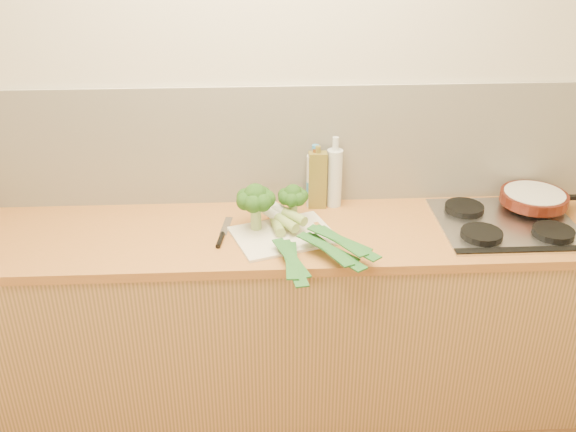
# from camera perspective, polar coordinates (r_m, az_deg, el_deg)

# --- Properties ---
(room_shell) EXTENTS (3.50, 3.50, 3.50)m
(room_shell) POSITION_cam_1_polar(r_m,az_deg,el_deg) (2.86, -1.92, 6.24)
(room_shell) COLOR beige
(room_shell) RESTS_ON ground
(counter) EXTENTS (3.20, 0.62, 0.90)m
(counter) POSITION_cam_1_polar(r_m,az_deg,el_deg) (2.95, -1.58, -9.00)
(counter) COLOR tan
(counter) RESTS_ON ground
(gas_hob) EXTENTS (0.58, 0.50, 0.04)m
(gas_hob) POSITION_cam_1_polar(r_m,az_deg,el_deg) (2.90, 18.90, -0.55)
(gas_hob) COLOR silver
(gas_hob) RESTS_ON counter
(chopping_board) EXTENTS (0.47, 0.41, 0.01)m
(chopping_board) POSITION_cam_1_polar(r_m,az_deg,el_deg) (2.66, -0.37, -1.73)
(chopping_board) COLOR #EEE7CF
(chopping_board) RESTS_ON counter
(broccoli_left) EXTENTS (0.16, 0.16, 0.20)m
(broccoli_left) POSITION_cam_1_polar(r_m,az_deg,el_deg) (2.64, -2.91, 1.51)
(broccoli_left) COLOR #91AD65
(broccoli_left) RESTS_ON chopping_board
(broccoli_right) EXTENTS (0.13, 0.13, 0.17)m
(broccoli_right) POSITION_cam_1_polar(r_m,az_deg,el_deg) (2.71, 0.44, 1.73)
(broccoli_right) COLOR #91AD65
(broccoli_right) RESTS_ON chopping_board
(leek_front) EXTENTS (0.16, 0.64, 0.04)m
(leek_front) POSITION_cam_1_polar(r_m,az_deg,el_deg) (2.60, -0.60, -1.66)
(leek_front) COLOR white
(leek_front) RESTS_ON chopping_board
(leek_mid) EXTENTS (0.38, 0.54, 0.04)m
(leek_mid) POSITION_cam_1_polar(r_m,az_deg,el_deg) (2.59, 1.04, -1.34)
(leek_mid) COLOR white
(leek_mid) RESTS_ON chopping_board
(leek_back) EXTENTS (0.42, 0.51, 0.04)m
(leek_back) POSITION_cam_1_polar(r_m,az_deg,el_deg) (2.61, 1.87, -0.71)
(leek_back) COLOR white
(leek_back) RESTS_ON chopping_board
(chefs_knife) EXTENTS (0.06, 0.27, 0.02)m
(chefs_knife) POSITION_cam_1_polar(r_m,az_deg,el_deg) (2.66, -5.91, -1.82)
(chefs_knife) COLOR silver
(chefs_knife) RESTS_ON counter
(skillet) EXTENTS (0.43, 0.29, 0.05)m
(skillet) POSITION_cam_1_polar(r_m,az_deg,el_deg) (3.05, 21.07, 1.54)
(skillet) COLOR #4B170C
(skillet) RESTS_ON gas_hob
(oil_tin) EXTENTS (0.08, 0.05, 0.29)m
(oil_tin) POSITION_cam_1_polar(r_m,az_deg,el_deg) (2.85, 2.62, 3.24)
(oil_tin) COLOR olive
(oil_tin) RESTS_ON counter
(glass_bottle) EXTENTS (0.07, 0.07, 0.33)m
(glass_bottle) POSITION_cam_1_polar(r_m,az_deg,el_deg) (2.87, 4.14, 3.49)
(glass_bottle) COLOR silver
(glass_bottle) RESTS_ON counter
(amber_bottle) EXTENTS (0.06, 0.06, 0.28)m
(amber_bottle) POSITION_cam_1_polar(r_m,az_deg,el_deg) (2.87, 2.39, 3.04)
(amber_bottle) COLOR brown
(amber_bottle) RESTS_ON counter
(water_bottle) EXTENTS (0.08, 0.08, 0.27)m
(water_bottle) POSITION_cam_1_polar(r_m,az_deg,el_deg) (2.87, 2.40, 3.00)
(water_bottle) COLOR silver
(water_bottle) RESTS_ON counter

